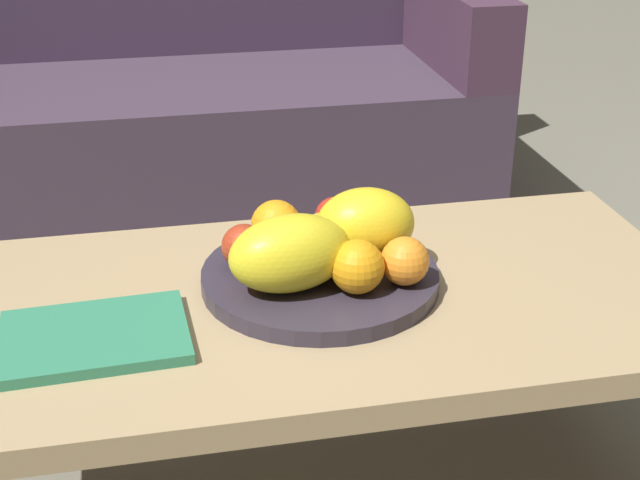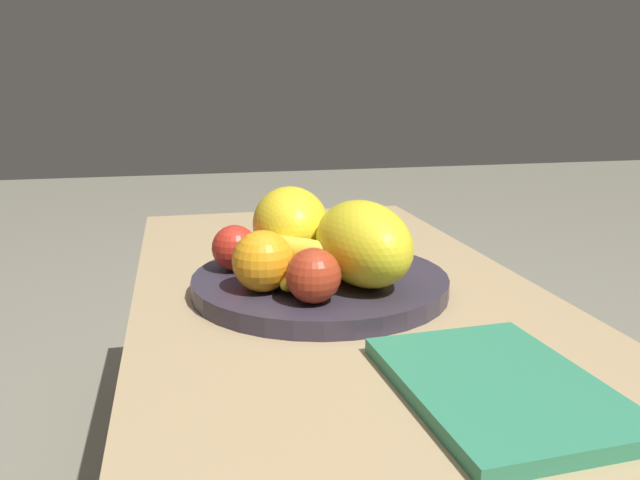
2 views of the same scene
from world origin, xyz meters
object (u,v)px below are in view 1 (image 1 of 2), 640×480
Objects in this scene: banana_bunch at (299,244)px; magazine at (95,337)px; melon_smaller_beside at (365,224)px; apple_right at (335,217)px; coffee_table at (313,320)px; orange_front at (276,225)px; couch at (170,104)px; melon_large_front at (290,253)px; apple_front at (244,246)px; fruit_bowl at (320,277)px; orange_back at (357,267)px; orange_left at (405,261)px.

magazine is (-0.31, -0.13, -0.05)m from banana_bunch.
apple_right is (-0.03, 0.09, -0.02)m from melon_smaller_beside.
orange_front is (-0.04, 0.12, 0.11)m from coffee_table.
melon_smaller_beside is (0.24, -1.24, 0.17)m from couch.
melon_large_front reaches higher than apple_right.
magazine is at bearing -149.27° from apple_front.
coffee_table is 6.55× the size of melon_large_front.
fruit_bowl is 4.56× the size of orange_back.
fruit_bowl is 0.11m from orange_front.
apple_front is (-0.19, 0.01, -0.02)m from melon_smaller_beside.
apple_right is 0.11m from banana_bunch.
magazine is (-0.33, -0.10, -0.00)m from fruit_bowl.
orange_front is 0.08m from apple_front.
melon_large_front reaches higher than coffee_table.
apple_front is at bearing 179.70° from banana_bunch.
fruit_bowl is at bearing 117.31° from orange_back.
orange_back is (0.06, -0.05, 0.11)m from coffee_table.
orange_front reaches higher than coffee_table.
apple_right is at bearing 26.40° from magazine.
couch reaches higher than orange_front.
orange_left is at bearing -15.65° from coffee_table.
orange_back is (0.04, -0.08, 0.05)m from fruit_bowl.
melon_large_front is at bearing -85.24° from couch.
coffee_table is 7.46× the size of banana_bunch.
apple_front is at bearing -152.90° from apple_right.
fruit_bowl reaches higher than coffee_table.
melon_large_front is 2.75× the size of apple_right.
coffee_table is at bearing 140.28° from orange_back.
orange_front is 1.01× the size of orange_back.
orange_back is at bearing -36.11° from apple_front.
apple_front is (-0.09, 0.06, 0.10)m from coffee_table.
apple_front is (-0.15, 0.11, -0.01)m from orange_back.
apple_front is at bearing -87.54° from couch.
magazine is (-0.41, -0.13, -0.07)m from melon_smaller_beside.
orange_front is 0.10m from apple_right.
coffee_table is 0.17m from orange_left.
banana_bunch reaches higher than coffee_table.
apple_right is (0.10, 0.03, -0.01)m from orange_front.
couch reaches higher than orange_back.
melon_smaller_beside is 2.21× the size of apple_front.
orange_front is 0.34m from magazine.
apple_right is at bearing -79.66° from couch.
banana_bunch is 0.34m from magazine.
melon_large_front is 0.10m from apple_front.
magazine is (-0.38, -0.21, -0.05)m from apple_right.
magazine is (-0.31, -0.07, 0.05)m from coffee_table.
couch is 1.28m from fruit_bowl.
coffee_table is 0.06m from fruit_bowl.
couch is 1.25m from banana_bunch.
apple_right is 0.26× the size of magazine.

